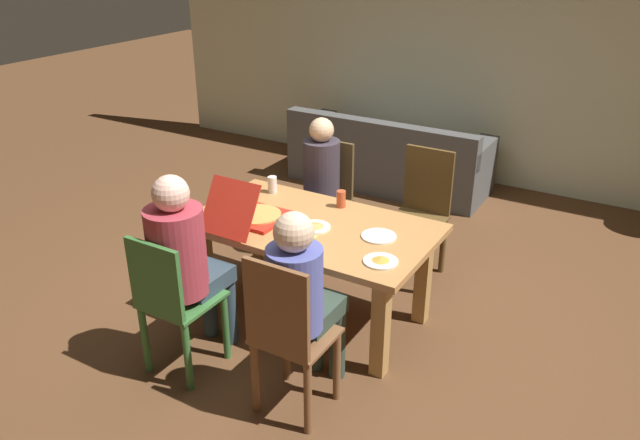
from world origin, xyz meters
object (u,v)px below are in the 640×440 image
(chair_3, at_px, (420,213))
(drinking_glass_0, at_px, (312,246))
(person_1, at_px, (184,256))
(person_2, at_px, (302,293))
(drinking_glass_1, at_px, (341,199))
(drinking_glass_2, at_px, (272,185))
(chair_1, at_px, (172,302))
(plate_0, at_px, (314,226))
(chair_0, at_px, (326,199))
(dining_table, at_px, (312,239))
(plate_1, at_px, (379,236))
(couch, at_px, (388,160))
(plate_2, at_px, (381,261))
(chair_2, at_px, (287,335))
(person_0, at_px, (318,181))
(pizza_box_0, at_px, (252,215))

(chair_3, relative_size, drinking_glass_0, 7.74)
(person_1, relative_size, chair_3, 1.27)
(person_2, relative_size, drinking_glass_1, 10.07)
(chair_3, xyz_separation_m, drinking_glass_2, (-0.93, -0.64, 0.26))
(drinking_glass_1, bearing_deg, chair_1, -108.30)
(person_2, relative_size, plate_0, 5.78)
(plate_0, bearing_deg, drinking_glass_0, -61.29)
(chair_0, bearing_deg, drinking_glass_2, -104.12)
(dining_table, relative_size, drinking_glass_2, 13.06)
(plate_1, height_order, couch, couch)
(plate_0, relative_size, drinking_glass_2, 1.70)
(plate_2, height_order, drinking_glass_1, drinking_glass_1)
(person_2, height_order, drinking_glass_1, person_2)
(plate_0, bearing_deg, chair_2, -67.95)
(chair_0, relative_size, drinking_glass_2, 7.73)
(person_0, relative_size, drinking_glass_2, 9.62)
(person_2, relative_size, drinking_glass_0, 9.39)
(person_2, distance_m, plate_0, 0.79)
(plate_1, bearing_deg, person_2, -95.20)
(chair_2, xyz_separation_m, chair_3, (-0.00, 1.87, -0.01))
(person_0, height_order, chair_1, person_0)
(person_0, bearing_deg, plate_2, -43.95)
(chair_2, relative_size, pizza_box_0, 1.77)
(couch, bearing_deg, drinking_glass_2, -88.38)
(chair_3, relative_size, plate_1, 4.48)
(chair_0, bearing_deg, pizza_box_0, -88.27)
(person_1, bearing_deg, drinking_glass_2, 97.11)
(dining_table, height_order, plate_2, plate_2)
(chair_0, relative_size, chair_3, 0.96)
(person_0, distance_m, chair_1, 1.69)
(pizza_box_0, distance_m, plate_2, 0.99)
(person_1, bearing_deg, dining_table, 63.96)
(person_2, bearing_deg, drinking_glass_0, 113.84)
(person_2, xyz_separation_m, drinking_glass_1, (-0.36, 1.10, 0.07))
(chair_2, distance_m, person_2, 0.24)
(chair_2, relative_size, plate_0, 4.75)
(plate_0, xyz_separation_m, plate_1, (0.42, 0.09, -0.00))
(chair_0, relative_size, plate_2, 4.62)
(dining_table, relative_size, person_2, 1.33)
(person_1, xyz_separation_m, person_2, (0.79, 0.05, -0.03))
(person_2, bearing_deg, plate_0, 116.19)
(dining_table, distance_m, drinking_glass_0, 0.48)
(person_2, height_order, chair_3, person_2)
(pizza_box_0, xyz_separation_m, drinking_glass_0, (0.59, -0.21, 0.02))
(dining_table, distance_m, pizza_box_0, 0.44)
(dining_table, bearing_deg, chair_1, -112.68)
(drinking_glass_2, bearing_deg, person_1, -82.89)
(chair_1, xyz_separation_m, couch, (-0.20, 3.46, -0.22))
(pizza_box_0, distance_m, plate_1, 0.86)
(person_0, distance_m, drinking_glass_2, 0.45)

